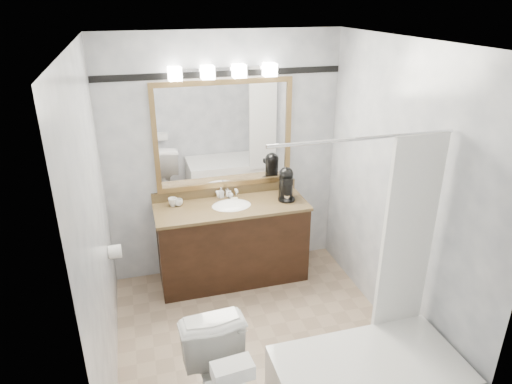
# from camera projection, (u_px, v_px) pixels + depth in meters

# --- Properties ---
(room) EXTENTS (2.42, 2.62, 2.52)m
(room) POSITION_uv_depth(u_px,v_px,m) (260.00, 212.00, 3.51)
(room) COLOR gray
(room) RESTS_ON ground
(vanity) EXTENTS (1.53, 0.58, 0.97)m
(vanity) POSITION_uv_depth(u_px,v_px,m) (232.00, 241.00, 4.72)
(vanity) COLOR black
(vanity) RESTS_ON ground
(mirror) EXTENTS (1.40, 0.04, 1.10)m
(mirror) POSITION_uv_depth(u_px,v_px,m) (224.00, 135.00, 4.54)
(mirror) COLOR olive
(mirror) RESTS_ON room
(vanity_light_bar) EXTENTS (1.02, 0.14, 0.12)m
(vanity_light_bar) POSITION_uv_depth(u_px,v_px,m) (223.00, 71.00, 4.24)
(vanity_light_bar) COLOR silver
(vanity_light_bar) RESTS_ON room
(accent_stripe) EXTENTS (2.40, 0.01, 0.06)m
(accent_stripe) POSITION_uv_depth(u_px,v_px,m) (222.00, 74.00, 4.31)
(accent_stripe) COLOR black
(accent_stripe) RESTS_ON room
(bathtub) EXTENTS (1.30, 0.75, 1.96)m
(bathtub) POSITION_uv_depth(u_px,v_px,m) (370.00, 379.00, 3.23)
(bathtub) COLOR white
(bathtub) RESTS_ON ground
(tp_roll) EXTENTS (0.11, 0.12, 0.12)m
(tp_roll) POSITION_uv_depth(u_px,v_px,m) (115.00, 252.00, 4.03)
(tp_roll) COLOR white
(tp_roll) RESTS_ON room
(tissue_box) EXTENTS (0.24, 0.15, 0.10)m
(tissue_box) POSITION_uv_depth(u_px,v_px,m) (233.00, 371.00, 2.55)
(tissue_box) COLOR white
(tissue_box) RESTS_ON toilet
(coffee_maker) EXTENTS (0.17, 0.22, 0.34)m
(coffee_maker) POSITION_uv_depth(u_px,v_px,m) (286.00, 183.00, 4.65)
(coffee_maker) COLOR black
(coffee_maker) RESTS_ON vanity
(cup_left) EXTENTS (0.09, 0.09, 0.07)m
(cup_left) POSITION_uv_depth(u_px,v_px,m) (179.00, 202.00, 4.54)
(cup_left) COLOR white
(cup_left) RESTS_ON vanity
(cup_right) EXTENTS (0.11, 0.11, 0.08)m
(cup_right) POSITION_uv_depth(u_px,v_px,m) (173.00, 202.00, 4.54)
(cup_right) COLOR white
(cup_right) RESTS_ON vanity
(soap_bottle_a) EXTENTS (0.06, 0.06, 0.11)m
(soap_bottle_a) POSITION_uv_depth(u_px,v_px,m) (221.00, 193.00, 4.72)
(soap_bottle_a) COLOR white
(soap_bottle_a) RESTS_ON vanity
(soap_bottle_b) EXTENTS (0.07, 0.07, 0.08)m
(soap_bottle_b) POSITION_uv_depth(u_px,v_px,m) (230.00, 194.00, 4.72)
(soap_bottle_b) COLOR white
(soap_bottle_b) RESTS_ON vanity
(soap_bar) EXTENTS (0.07, 0.05, 0.02)m
(soap_bar) POSITION_uv_depth(u_px,v_px,m) (234.00, 199.00, 4.68)
(soap_bar) COLOR beige
(soap_bar) RESTS_ON vanity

